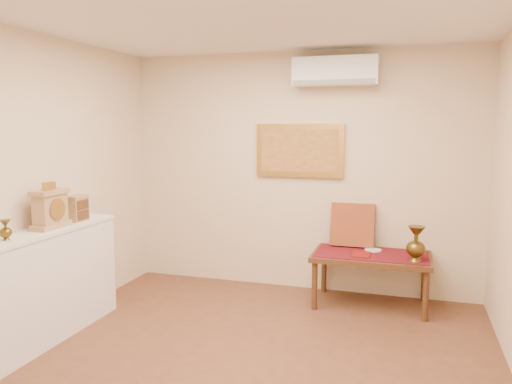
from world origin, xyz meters
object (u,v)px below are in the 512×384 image
at_px(display_ledge, 29,291).
at_px(mantel_clock, 50,209).
at_px(wooden_chest, 76,208).
at_px(brass_urn_tall, 416,240).
at_px(low_table, 371,260).

distance_m(display_ledge, mantel_clock, 0.72).
bearing_deg(mantel_clock, wooden_chest, 90.78).
height_order(mantel_clock, wooden_chest, mantel_clock).
distance_m(brass_urn_tall, low_table, 0.54).
xyz_separation_m(display_ledge, wooden_chest, (0.02, 0.63, 0.61)).
xyz_separation_m(brass_urn_tall, display_ledge, (-3.11, -1.71, -0.28)).
xyz_separation_m(mantel_clock, wooden_chest, (-0.00, 0.36, -0.05)).
bearing_deg(wooden_chest, low_table, 25.19).
distance_m(brass_urn_tall, mantel_clock, 3.42).
xyz_separation_m(brass_urn_tall, low_table, (-0.43, 0.17, -0.28)).
bearing_deg(wooden_chest, display_ledge, -92.04).
relative_size(display_ledge, wooden_chest, 8.28).
bearing_deg(wooden_chest, brass_urn_tall, 19.31).
bearing_deg(brass_urn_tall, mantel_clock, -154.99).
relative_size(display_ledge, low_table, 1.68).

